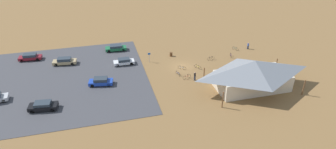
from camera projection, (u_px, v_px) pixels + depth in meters
The scene contains 20 objects.
ground at pixel (182, 67), 61.90m from camera, with size 160.00×160.00×0.00m, color olive.
parking_lot_asphalt at pixel (50, 82), 56.54m from camera, with size 36.43×30.81×0.05m, color #424247.
bike_pavilion at pixel (253, 73), 53.08m from camera, with size 15.66×8.99×5.56m.
trash_bin at pixel (171, 54), 66.13m from camera, with size 0.60×0.60×0.90m, color brown.
lot_sign at pixel (149, 56), 63.17m from camera, with size 0.56×0.08×2.20m.
bicycle_red_by_bin at pixel (187, 77), 57.45m from camera, with size 1.73×0.64×0.84m.
bicycle_teal_mid_cluster at pixel (235, 49), 69.04m from camera, with size 0.90×1.45×0.81m.
bicycle_white_near_sign at pixel (182, 68), 60.76m from camera, with size 1.39×1.14×0.82m.
bicycle_purple_near_porch at pixel (231, 55), 65.86m from camera, with size 0.64×1.73×0.91m.
bicycle_blue_lone_west at pixel (178, 73), 58.67m from camera, with size 0.56×1.67×0.77m.
bicycle_yellow_edge_south at pixel (198, 67), 61.05m from camera, with size 0.96×1.52×0.81m.
bicycle_black_yard_front at pixel (211, 58), 64.51m from camera, with size 1.76×0.54×0.89m.
car_tan_mid_lot at pixel (65, 61), 62.50m from camera, with size 4.97×2.32×1.43m.
car_black_end_stall at pixel (43, 106), 48.40m from camera, with size 4.74×2.45×1.40m.
car_green_far_end at pixel (116, 48), 68.48m from camera, with size 4.83×2.09×1.34m.
car_white_back_corner at pixel (124, 61), 62.45m from camera, with size 4.31×1.75×1.33m.
car_blue_front_row at pixel (101, 81), 55.21m from camera, with size 4.63×2.59×1.43m.
car_maroon_inner_stall at pixel (30, 57), 64.27m from camera, with size 4.79×2.04×1.37m.
visitor_near_lot at pixel (195, 76), 56.65m from camera, with size 0.40×0.40×1.76m.
visitor_crossing_yard at pixel (248, 46), 69.32m from camera, with size 0.36×0.36×1.61m.
Camera 1 is at (16.79, 52.24, 28.85)m, focal length 31.93 mm.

